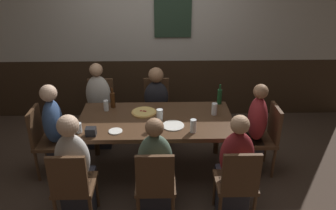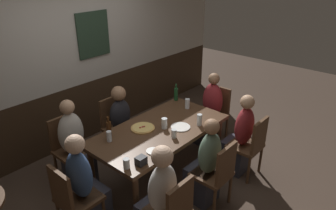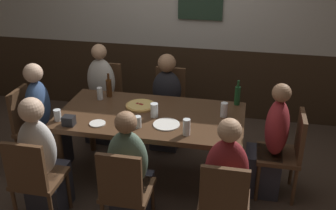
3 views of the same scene
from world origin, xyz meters
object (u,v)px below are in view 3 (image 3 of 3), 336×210
Objects in this scene: person_left_far at (101,100)px; condiment_caddy at (69,121)px; plate_white_large at (166,124)px; plate_white_small at (97,123)px; person_head_west at (45,125)px; tumbler_short at (100,94)px; beer_glass_tall at (138,123)px; chair_mid_far at (169,100)px; highball_clear at (224,111)px; chair_head_west at (31,123)px; beer_bottle_green at (237,95)px; person_left_near at (43,166)px; person_mid_far at (166,108)px; person_right_near at (225,190)px; person_mid_near at (130,179)px; pint_glass_pale at (154,111)px; chair_left_far at (106,95)px; person_head_east at (269,149)px; beer_bottle_brown at (109,87)px; dining_table at (151,121)px; chair_mid_near at (125,189)px; pint_glass_stout at (58,116)px; chair_right_near at (224,202)px; chair_left_near at (34,177)px; pizza at (141,105)px; chair_head_east at (287,150)px; pint_glass_amber at (187,128)px.

condiment_caddy is (0.11, -1.10, 0.29)m from person_left_far.
plate_white_small is (-0.64, -0.11, 0.00)m from plate_white_large.
person_head_west is 0.67m from tumbler_short.
beer_glass_tall is 0.73× the size of plate_white_small.
chair_mid_far is 6.09× the size of highball_clear.
plate_white_large is (1.53, -0.18, 0.25)m from chair_head_west.
beer_bottle_green is 0.87m from plate_white_large.
person_left_near reaches higher than person_mid_far.
person_head_west is 1.02× the size of person_right_near.
person_mid_near is 8.15× the size of pint_glass_pale.
chair_left_far is 2.16m from person_head_east.
person_right_near is 1.75m from beer_bottle_brown.
highball_clear is 1.27m from beer_bottle_brown.
dining_table is 1.54× the size of person_left_near.
plate_white_large is 0.91m from condiment_caddy.
chair_mid_near is 1.95m from chair_left_far.
chair_mid_near is 0.91m from condiment_caddy.
pint_glass_pale is at bearing 39.04° from person_left_near.
beer_bottle_green is (1.62, 1.14, 0.34)m from person_left_near.
pint_glass_stout is at bearing -31.54° from chair_head_west.
beer_bottle_brown is (0.26, -0.55, 0.35)m from chair_left_far.
chair_right_near is (0.80, -0.89, -0.17)m from dining_table.
highball_clear is at bearing 3.22° from person_head_west.
person_mid_far is 8.47× the size of tumbler_short.
chair_left_near is 6.68× the size of tumbler_short.
tumbler_short is 0.50× the size of beer_bottle_green.
person_right_near is 1.61m from person_left_near.
pint_glass_pale is (0.19, -0.20, 0.05)m from pizza.
plate_white_small is (-1.24, 0.59, 0.25)m from chair_right_near.
chair_mid_far reaches higher than pizza.
chair_mid_near reaches higher than plate_white_small.
person_left_near is at bearing -149.20° from beer_glass_tall.
person_head_east is (1.97, -0.73, -0.01)m from person_left_far.
chair_head_west is at bearing -160.89° from tumbler_short.
person_mid_near is 0.67m from plate_white_small.
person_mid_far is (-1.33, 0.73, -0.02)m from chair_head_east.
pint_glass_pale is (0.10, 0.24, 0.01)m from beer_glass_tall.
dining_table is at bearing 180.00° from person_head_east.
chair_right_near is 1.62m from person_left_near.
tumbler_short is (-1.78, 0.25, 0.31)m from person_head_east.
chair_right_near is 1.09m from beer_glass_tall.
condiment_caddy reaches higher than pizza.
beer_bottle_green is (0.41, 0.74, 0.04)m from pint_glass_amber.
chair_mid_near is at bearing -126.09° from pint_glass_amber.
person_head_east is 1.02m from plate_white_large.
dining_table is 1.60× the size of person_mid_near.
chair_mid_near is 8.00× the size of condiment_caddy.
person_head_west is 1.00× the size of person_left_far.
chair_mid_near is 5.79× the size of plate_white_small.
pizza is at bearing 7.67° from chair_head_west.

